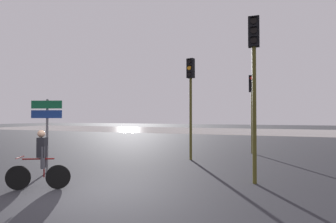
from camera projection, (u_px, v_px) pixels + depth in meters
name	position (u px, v px, depth m)	size (l,w,h in m)	color
ground_plane	(82.00, 195.00, 6.60)	(120.00, 120.00, 0.00)	#28282D
water_strip	(230.00, 131.00, 35.76)	(80.00, 16.00, 0.01)	#9E937F
traffic_light_near_right	(254.00, 68.00, 7.81)	(0.32, 0.34, 4.98)	#4C4719
traffic_light_center	(191.00, 90.00, 12.06)	(0.37, 0.39, 4.66)	#4C4719
traffic_light_far_right	(252.00, 99.00, 14.05)	(0.32, 0.34, 4.20)	#4C4719
direction_sign_post	(47.00, 122.00, 9.24)	(1.06, 0.36, 2.60)	slate
cyclist	(41.00, 159.00, 7.15)	(1.56, 0.81, 1.62)	black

